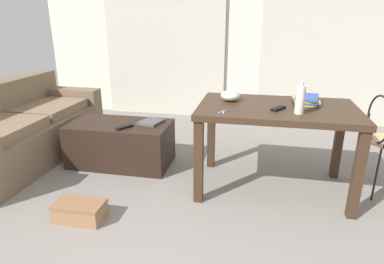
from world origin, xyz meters
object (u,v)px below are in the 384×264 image
at_px(book_stack, 306,99).
at_px(tv_remote_primary, 125,127).
at_px(couch, 21,131).
at_px(bottle_near, 300,100).
at_px(tv_remote_on_table, 278,109).
at_px(bowl, 231,96).
at_px(shoebox, 80,211).
at_px(magazine, 151,122).
at_px(coffee_table, 121,144).
at_px(craft_table, 276,119).
at_px(scissors, 224,111).

distance_m(book_stack, tv_remote_primary, 1.65).
relative_size(couch, bottle_near, 7.85).
xyz_separation_m(book_stack, tv_remote_on_table, (-0.23, -0.25, -0.02)).
bearing_deg(tv_remote_primary, couch, -149.16).
distance_m(couch, bowl, 2.23).
bearing_deg(shoebox, couch, 141.42).
bearing_deg(magazine, bowl, 0.88).
distance_m(book_stack, tv_remote_on_table, 0.35).
height_order(bottle_near, magazine, bottle_near).
height_order(magazine, shoebox, magazine).
bearing_deg(tv_remote_on_table, coffee_table, -160.12).
bearing_deg(bottle_near, magazine, 160.29).
relative_size(coffee_table, bottle_near, 4.13).
relative_size(craft_table, shoebox, 3.50).
distance_m(couch, scissors, 2.24).
height_order(couch, craft_table, couch).
relative_size(couch, scissors, 18.08).
height_order(tv_remote_on_table, tv_remote_primary, tv_remote_on_table).
distance_m(bowl, book_stack, 0.63).
height_order(coffee_table, bowl, bowl).
height_order(craft_table, bowl, bowl).
relative_size(couch, bowl, 11.36).
xyz_separation_m(bowl, tv_remote_primary, (-0.99, -0.01, -0.35)).
distance_m(bowl, tv_remote_primary, 1.05).
distance_m(couch, craft_table, 2.59).
xyz_separation_m(book_stack, shoebox, (-1.64, -0.93, -0.71)).
xyz_separation_m(couch, coffee_table, (1.08, 0.07, -0.09)).
bearing_deg(magazine, scissors, -20.55).
bearing_deg(tv_remote_primary, tv_remote_on_table, 25.12).
bearing_deg(shoebox, bowl, 41.36).
height_order(bowl, tv_remote_primary, bowl).
relative_size(scissors, tv_remote_primary, 0.61).
bearing_deg(bowl, couch, 178.86).
relative_size(craft_table, bottle_near, 5.26).
height_order(book_stack, scissors, book_stack).
distance_m(craft_table, bowl, 0.43).
height_order(tv_remote_on_table, shoebox, tv_remote_on_table).
height_order(couch, scissors, couch).
bearing_deg(craft_table, scissors, -149.32).
height_order(coffee_table, tv_remote_on_table, tv_remote_on_table).
bearing_deg(shoebox, scissors, 28.52).
bearing_deg(craft_table, tv_remote_on_table, -89.42).
bearing_deg(bowl, scissors, -92.79).
relative_size(bottle_near, bowl, 1.45).
bearing_deg(bottle_near, coffee_table, 166.02).
distance_m(tv_remote_primary, magazine, 0.28).
bearing_deg(tv_remote_on_table, magazine, -166.26).
relative_size(coffee_table, scissors, 9.50).
bearing_deg(shoebox, tv_remote_on_table, 25.70).
height_order(book_stack, shoebox, book_stack).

